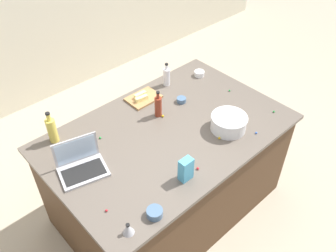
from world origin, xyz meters
name	(u,v)px	position (x,y,z in m)	size (l,w,h in m)	color
ground_plane	(168,204)	(0.00, 0.00, 0.00)	(12.00, 12.00, 0.00)	#B7A88E
island_counter	(168,171)	(0.00, 0.00, 0.45)	(1.85, 1.20, 0.90)	#4C331E
laptop	(81,164)	(-0.69, 0.11, 0.95)	(0.36, 0.30, 0.22)	#B7B7BC
mixing_bowl_large	(229,122)	(0.35, -0.29, 0.96)	(0.28, 0.28, 0.12)	white
bottle_vinegar	(167,76)	(0.41, 0.46, 0.99)	(0.06, 0.06, 0.22)	white
bottle_soy	(158,106)	(0.07, 0.19, 0.99)	(0.06, 0.06, 0.23)	maroon
bottle_oil	(52,130)	(-0.68, 0.49, 1.00)	(0.07, 0.07, 0.26)	#DBC64C
cutting_board	(143,98)	(0.12, 0.44, 0.91)	(0.27, 0.20, 0.02)	#AD7F4C
butter_stick_left	(141,98)	(0.08, 0.42, 0.94)	(0.11, 0.04, 0.04)	#F4E58C
butter_stick_right	(140,95)	(0.11, 0.46, 0.94)	(0.11, 0.04, 0.04)	#F4E58C
ramekin_small	(181,100)	(0.33, 0.19, 0.92)	(0.08, 0.08, 0.04)	slate
ramekin_medium	(155,213)	(-0.57, -0.50, 0.92)	(0.10, 0.10, 0.05)	slate
ramekin_wide	(199,73)	(0.73, 0.37, 0.92)	(0.09, 0.09, 0.05)	white
kitchen_timer	(128,229)	(-0.76, -0.49, 0.94)	(0.07, 0.07, 0.08)	#B2B2B7
candy_bag	(186,169)	(-0.23, -0.42, 0.99)	(0.09, 0.06, 0.17)	#4CA5CC
candy_0	(256,133)	(0.47, -0.47, 0.91)	(0.02, 0.02, 0.02)	blue
candy_1	(274,112)	(0.78, -0.41, 0.91)	(0.01, 0.01, 0.01)	green
candy_2	(163,116)	(0.08, 0.15, 0.91)	(0.02, 0.02, 0.02)	yellow
candy_3	(198,168)	(-0.12, -0.42, 0.91)	(0.02, 0.02, 0.02)	red
candy_4	(100,138)	(-0.43, 0.28, 0.91)	(0.02, 0.02, 0.02)	green
candy_5	(219,138)	(0.22, -0.32, 0.91)	(0.02, 0.02, 0.02)	yellow
candy_6	(230,91)	(0.74, 0.02, 0.91)	(0.02, 0.02, 0.02)	green
candy_7	(106,210)	(-0.77, -0.29, 0.91)	(0.02, 0.02, 0.02)	red
candy_8	(65,144)	(-0.65, 0.40, 0.91)	(0.01, 0.01, 0.01)	#CC3399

